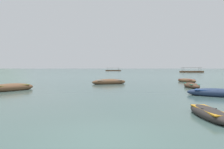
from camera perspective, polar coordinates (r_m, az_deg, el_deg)
ground_plane at (r=1506.12m, az=-1.63°, el=1.65°), size 6000.00×6000.00×0.00m
mountain_1 at (r=2556.88m, az=-17.82°, el=4.27°), size 741.24×741.24×238.24m
mountain_2 at (r=2338.02m, az=3.81°, el=9.07°), size 2429.24×2429.24×601.99m
mountain_3 at (r=2339.38m, az=25.85°, el=4.75°), size 1148.87×1148.87×264.90m
rowboat_0 at (r=21.35m, az=-25.56°, el=-3.25°), size 3.89×4.21×0.81m
rowboat_1 at (r=9.80m, az=24.59°, el=-9.48°), size 1.02×3.35×0.52m
rowboat_2 at (r=33.11m, az=19.40°, el=-1.56°), size 2.37×3.78×0.64m
rowboat_4 at (r=24.06m, az=20.57°, el=-2.78°), size 1.63×4.07×0.62m
rowboat_5 at (r=17.33m, az=26.59°, el=-4.49°), size 4.45×3.34×0.70m
rowboat_6 at (r=27.38m, az=-0.80°, el=-2.03°), size 4.77×2.83×0.80m
ferry_0 at (r=106.58m, az=20.54°, el=0.76°), size 10.56×4.85×2.54m
ferry_1 at (r=150.50m, az=0.29°, el=1.12°), size 10.87×3.72×2.54m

